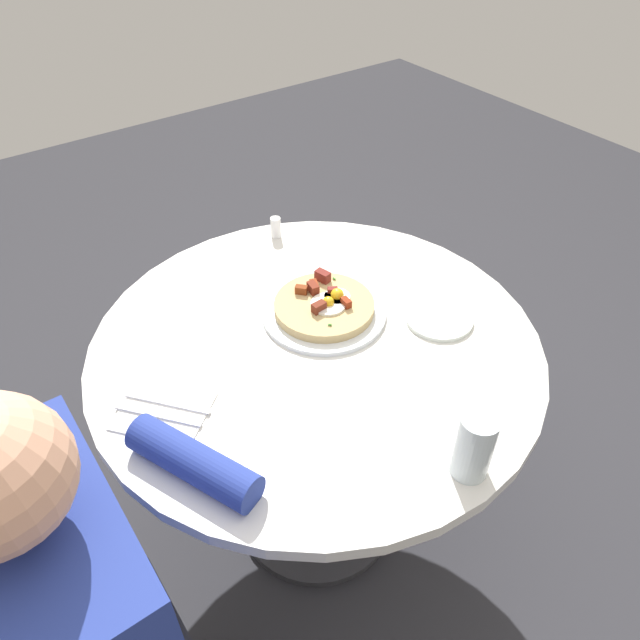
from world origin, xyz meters
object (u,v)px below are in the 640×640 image
at_px(fork, 167,403).
at_px(salt_shaker, 276,227).
at_px(breakfast_pizza, 324,305).
at_px(water_glass, 474,446).
at_px(dining_table, 316,391).
at_px(bread_plate, 439,318).
at_px(knife, 159,417).
at_px(pizza_plate, 324,312).

xyz_separation_m(fork, salt_shaker, (0.39, -0.50, 0.02)).
xyz_separation_m(breakfast_pizza, water_glass, (-0.50, 0.05, 0.04)).
distance_m(dining_table, salt_shaker, 0.47).
bearing_deg(water_glass, bread_plate, -37.34).
bearing_deg(knife, breakfast_pizza, -120.47).
distance_m(pizza_plate, water_glass, 0.50).
distance_m(dining_table, knife, 0.41).
bearing_deg(dining_table, water_glass, -177.16).
height_order(breakfast_pizza, salt_shaker, breakfast_pizza).
bearing_deg(pizza_plate, water_glass, 174.64).
height_order(dining_table, pizza_plate, pizza_plate).
xyz_separation_m(fork, water_glass, (-0.45, -0.37, 0.06)).
bearing_deg(water_glass, dining_table, 2.84).
bearing_deg(salt_shaker, pizza_plate, 165.59).
relative_size(fork, knife, 1.00).
distance_m(breakfast_pizza, water_glass, 0.50).
xyz_separation_m(bread_plate, knife, (0.11, 0.64, 0.00)).
height_order(dining_table, breakfast_pizza, breakfast_pizza).
height_order(dining_table, fork, fork).
relative_size(breakfast_pizza, knife, 1.29).
relative_size(pizza_plate, fork, 1.61).
height_order(knife, salt_shaker, salt_shaker).
xyz_separation_m(pizza_plate, water_glass, (-0.50, 0.05, 0.06)).
height_order(fork, water_glass, water_glass).
bearing_deg(breakfast_pizza, water_glass, 174.42).
bearing_deg(breakfast_pizza, dining_table, 132.03).
distance_m(bread_plate, salt_shaker, 0.53).
bearing_deg(salt_shaker, knife, 127.56).
height_order(pizza_plate, fork, pizza_plate).
height_order(fork, knife, same).
bearing_deg(fork, breakfast_pizza, -122.96).
bearing_deg(bread_plate, fork, 78.21).
bearing_deg(water_glass, pizza_plate, -5.36).
bearing_deg(water_glass, knife, 42.60).
relative_size(dining_table, fork, 5.54).
bearing_deg(knife, water_glass, -176.52).
distance_m(fork, water_glass, 0.59).
xyz_separation_m(water_glass, salt_shaker, (0.84, -0.13, -0.04)).
height_order(breakfast_pizza, knife, breakfast_pizza).
distance_m(dining_table, water_glass, 0.49).
bearing_deg(fork, dining_table, -132.16).
xyz_separation_m(breakfast_pizza, knife, (-0.07, 0.44, -0.02)).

